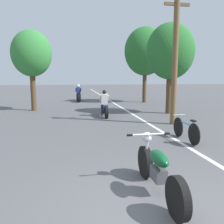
# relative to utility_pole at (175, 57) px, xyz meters

# --- Properties ---
(ground_plane) EXTENTS (120.00, 120.00, 0.00)m
(ground_plane) POSITION_rel_utility_pole_xyz_m (-3.12, -6.55, -2.91)
(ground_plane) COLOR #515154
(lane_stripe_edge) EXTENTS (0.14, 48.00, 0.01)m
(lane_stripe_edge) POSITION_rel_utility_pole_xyz_m (-1.03, 6.08, -2.90)
(lane_stripe_edge) COLOR white
(lane_stripe_edge) RESTS_ON ground
(utility_pole) EXTENTS (1.10, 0.24, 5.64)m
(utility_pole) POSITION_rel_utility_pole_xyz_m (0.00, 0.00, 0.00)
(utility_pole) COLOR brown
(utility_pole) RESTS_ON ground
(roadside_tree_right_near) EXTENTS (2.69, 2.42, 5.01)m
(roadside_tree_right_near) POSITION_rel_utility_pole_xyz_m (1.07, 2.98, 0.54)
(roadside_tree_right_near) COLOR #513A23
(roadside_tree_right_near) RESTS_ON ground
(roadside_tree_right_far) EXTENTS (3.33, 2.99, 6.00)m
(roadside_tree_right_far) POSITION_rel_utility_pole_xyz_m (1.55, 8.98, 1.16)
(roadside_tree_right_far) COLOR #513A23
(roadside_tree_right_far) RESTS_ON ground
(roadside_tree_left) EXTENTS (2.40, 2.16, 4.85)m
(roadside_tree_left) POSITION_rel_utility_pole_xyz_m (-6.68, 5.52, 0.52)
(roadside_tree_left) COLOR #513A23
(roadside_tree_left) RESTS_ON ground
(motorcycle_foreground) EXTENTS (0.87, 2.18, 0.98)m
(motorcycle_foreground) POSITION_rel_utility_pole_xyz_m (-2.94, -5.88, -2.46)
(motorcycle_foreground) COLOR black
(motorcycle_foreground) RESTS_ON ground
(motorcycle_rider_lead) EXTENTS (0.50, 2.03, 1.39)m
(motorcycle_rider_lead) POSITION_rel_utility_pole_xyz_m (-2.68, 2.61, -2.38)
(motorcycle_rider_lead) COLOR black
(motorcycle_rider_lead) RESTS_ON ground
(motorcycle_rider_far) EXTENTS (0.50, 2.10, 1.44)m
(motorcycle_rider_far) POSITION_rel_utility_pole_xyz_m (-3.75, 10.52, -2.36)
(motorcycle_rider_far) COLOR black
(motorcycle_rider_far) RESTS_ON ground
(bicycle_parked) EXTENTS (0.44, 1.76, 0.79)m
(bicycle_parked) POSITION_rel_utility_pole_xyz_m (-0.76, -2.66, -2.54)
(bicycle_parked) COLOR black
(bicycle_parked) RESTS_ON ground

